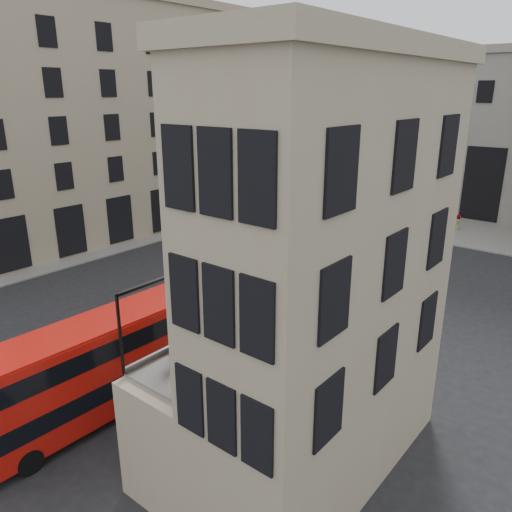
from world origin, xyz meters
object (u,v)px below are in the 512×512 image
Objects in this scene: cafe_table_mid at (231,320)px; pedestrian_d at (458,222)px; car_a at (214,244)px; pedestrian_e at (187,238)px; pedestrian_a at (246,215)px; bus_far at (303,203)px; car_c at (241,237)px; cafe_table_near at (181,340)px; bicycle at (219,295)px; pedestrian_b at (383,211)px; cafe_chair_c at (282,321)px; traffic_light_near at (280,266)px; cyclist at (273,275)px; cafe_chair_a at (220,365)px; pedestrian_c at (389,225)px; car_b at (420,233)px; street_lamp_a at (183,214)px; bus_near at (98,363)px; cafe_chair_d at (310,308)px; street_lamp_b at (366,202)px; cafe_chair_b at (277,331)px; cafe_table_far at (273,295)px; traffic_light_far at (264,200)px.

pedestrian_d is at bearing 94.73° from cafe_table_mid.
pedestrian_e is at bearing -149.49° from car_a.
bus_far is at bearing 37.00° from pedestrian_a.
car_a is 0.77× the size of car_c.
car_c is 28.67m from cafe_table_near.
bicycle is at bearing 120.29° from car_c.
cafe_chair_c is (12.39, -35.68, 3.90)m from pedestrian_b.
traffic_light_near is 2.89m from cyclist.
cafe_chair_c reaches higher than bus_far.
cafe_table_near is 2.48m from cafe_table_mid.
cafe_chair_a is (19.34, -19.80, 4.17)m from car_a.
cafe_table_mid is at bearing 62.68° from pedestrian_c.
cafe_chair_a is (8.42, -14.84, 2.42)m from traffic_light_near.
car_b is (12.84, 14.92, -0.02)m from car_a.
bicycle is 4.74m from cyclist.
street_lamp_a reaches higher than bus_near.
cafe_chair_d is (1.56, 3.29, -0.22)m from cafe_table_mid.
pedestrian_e is (-15.69, -15.58, 0.22)m from car_b.
street_lamp_b is at bearing 113.11° from cafe_chair_d.
cafe_table_near is 0.89× the size of cafe_chair_b.
car_b is at bearing 89.32° from bus_near.
cyclist reaches higher than car_b.
bus_far is at bearing 109.32° from bus_near.
cafe_table_far is (2.95, -35.12, 4.26)m from pedestrian_d.
street_lamp_b is 7.31× the size of cafe_table_mid.
cyclist is 2.23× the size of cafe_table_near.
pedestrian_e is 26.07m from cafe_chair_d.
cafe_chair_c is at bearing -44.56° from pedestrian_a.
pedestrian_a reaches higher than cyclist.
bicycle is 15.85m from cafe_table_near.
pedestrian_c is at bearing 26.61° from pedestrian_a.
car_a is 2.00× the size of pedestrian_b.
cafe_chair_b is at bearing 65.83° from pedestrian_c.
cafe_table_near is at bearing -94.78° from cafe_table_mid.
pedestrian_c is (-3.29, 0.23, 0.20)m from car_b.
cafe_table_mid is (0.21, 2.47, -0.04)m from cafe_table_near.
cafe_chair_b is at bearing -86.68° from cafe_chair_d.
bus_far is at bearing 122.48° from cafe_chair_c.
traffic_light_far is 10.20m from street_lamp_a.
cafe_table_near is at bearing -72.67° from street_lamp_b.
car_a is at bearing 131.35° from cafe_table_near.
cafe_table_mid reaches higher than bicycle.
pedestrian_b is 2.49× the size of cafe_chair_a.
car_a is 24.13m from cafe_chair_d.
cafe_chair_a reaches higher than bicycle.
street_lamp_b is 3.03× the size of cyclist.
cafe_chair_d is (19.18, -14.02, 4.19)m from car_a.
cafe_chair_b is at bearing -94.66° from pedestrian_b.
bus_far is 6.25m from pedestrian_a.
bicycle is 2.44× the size of cafe_table_mid.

